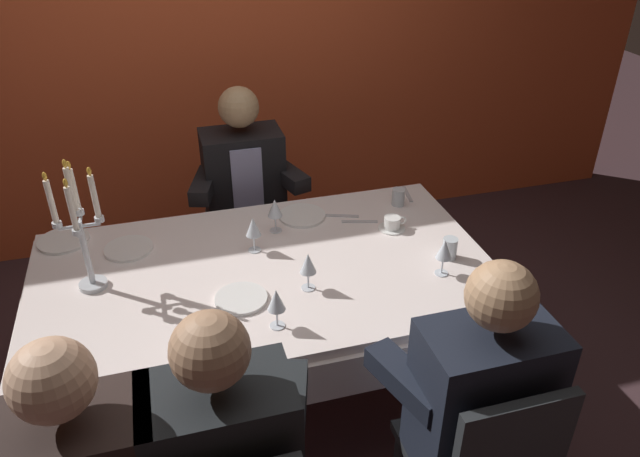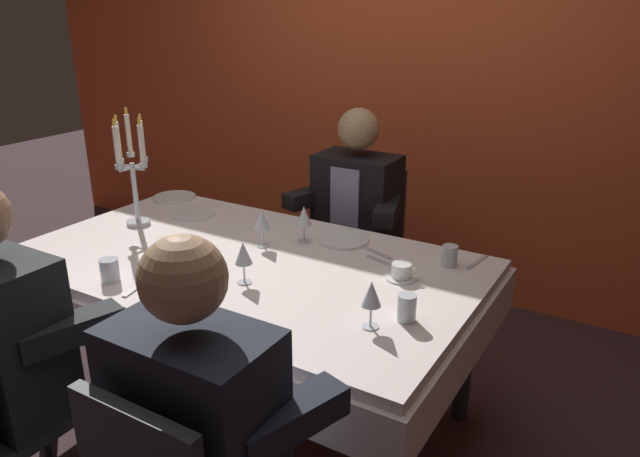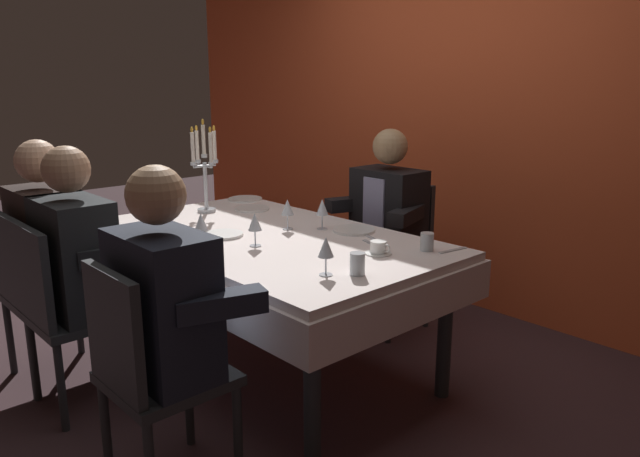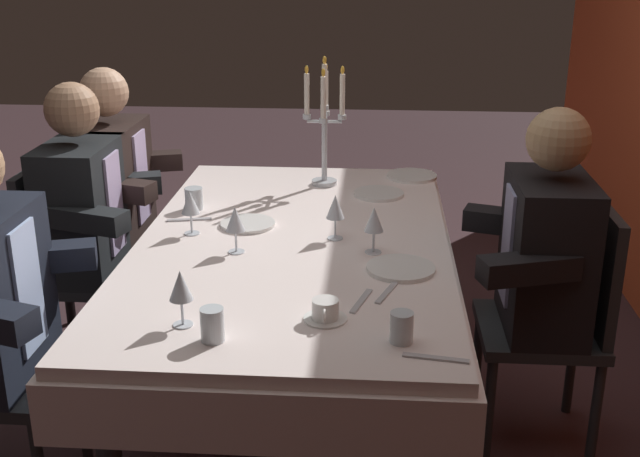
% 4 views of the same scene
% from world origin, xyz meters
% --- Properties ---
extents(ground_plane, '(12.00, 12.00, 0.00)m').
position_xyz_m(ground_plane, '(0.00, 0.00, 0.00)').
color(ground_plane, '#402B2E').
extents(back_wall, '(6.00, 0.12, 2.70)m').
position_xyz_m(back_wall, '(0.00, 1.66, 1.35)').
color(back_wall, '#DF552C').
rests_on(back_wall, ground_plane).
extents(dining_table, '(1.94, 1.14, 0.74)m').
position_xyz_m(dining_table, '(0.00, 0.00, 0.62)').
color(dining_table, white).
rests_on(dining_table, ground_plane).
extents(candelabra, '(0.19, 0.19, 0.56)m').
position_xyz_m(candelabra, '(-0.68, 0.07, 1.00)').
color(candelabra, silver).
rests_on(candelabra, dining_table).
extents(dinner_plate_0, '(0.22, 0.22, 0.01)m').
position_xyz_m(dinner_plate_0, '(-0.82, 0.45, 0.75)').
color(dinner_plate_0, white).
rests_on(dinner_plate_0, dining_table).
extents(dinner_plate_1, '(0.20, 0.20, 0.01)m').
position_xyz_m(dinner_plate_1, '(-0.13, -0.18, 0.75)').
color(dinner_plate_1, white).
rests_on(dinner_plate_1, dining_table).
extents(dinner_plate_2, '(0.21, 0.21, 0.01)m').
position_xyz_m(dinner_plate_2, '(-0.54, 0.30, 0.75)').
color(dinner_plate_2, white).
rests_on(dinner_plate_2, dining_table).
extents(dinner_plate_3, '(0.22, 0.22, 0.01)m').
position_xyz_m(dinner_plate_3, '(0.26, 0.38, 0.75)').
color(dinner_plate_3, white).
rests_on(dinner_plate_3, dining_table).
extents(wine_glass_0, '(0.07, 0.07, 0.16)m').
position_xyz_m(wine_glass_0, '(-0.01, 0.15, 0.85)').
color(wine_glass_0, silver).
rests_on(wine_glass_0, dining_table).
extents(wine_glass_1, '(0.07, 0.07, 0.16)m').
position_xyz_m(wine_glass_1, '(-0.03, -0.37, 0.85)').
color(wine_glass_1, silver).
rests_on(wine_glass_1, dining_table).
extents(wine_glass_2, '(0.07, 0.07, 0.16)m').
position_xyz_m(wine_glass_2, '(0.14, -0.18, 0.85)').
color(wine_glass_2, silver).
rests_on(wine_glass_2, dining_table).
extents(wine_glass_3, '(0.07, 0.07, 0.16)m').
position_xyz_m(wine_glass_3, '(0.11, 0.29, 0.85)').
color(wine_glass_3, silver).
rests_on(wine_glass_3, dining_table).
extents(wine_glass_4, '(0.07, 0.07, 0.16)m').
position_xyz_m(wine_glass_4, '(0.70, -0.23, 0.85)').
color(wine_glass_4, silver).
rests_on(wine_glass_4, dining_table).
extents(water_tumbler_0, '(0.06, 0.06, 0.09)m').
position_xyz_m(water_tumbler_0, '(0.78, -0.13, 0.79)').
color(water_tumbler_0, silver).
rests_on(water_tumbler_0, dining_table).
extents(water_tumbler_1, '(0.07, 0.07, 0.09)m').
position_xyz_m(water_tumbler_1, '(-0.31, -0.43, 0.78)').
color(water_tumbler_1, silver).
rests_on(water_tumbler_1, dining_table).
extents(water_tumbler_2, '(0.06, 0.06, 0.08)m').
position_xyz_m(water_tumbler_2, '(0.75, 0.37, 0.78)').
color(water_tumbler_2, silver).
rests_on(water_tumbler_2, dining_table).
extents(coffee_cup_0, '(0.13, 0.12, 0.06)m').
position_xyz_m(coffee_cup_0, '(0.63, 0.16, 0.77)').
color(coffee_cup_0, white).
rests_on(coffee_cup_0, dining_table).
extents(fork_0, '(0.17, 0.07, 0.01)m').
position_xyz_m(fork_0, '(0.44, 0.33, 0.74)').
color(fork_0, '#B7B7BC').
rests_on(fork_0, dining_table).
extents(fork_1, '(0.04, 0.17, 0.01)m').
position_xyz_m(fork_1, '(0.84, 0.45, 0.74)').
color(fork_1, '#B7B7BC').
rests_on(fork_1, dining_table).
extents(fork_2, '(0.17, 0.06, 0.01)m').
position_xyz_m(fork_2, '(0.51, 0.26, 0.74)').
color(fork_2, '#B7B7BC').
rests_on(fork_2, dining_table).
extents(spoon_3, '(0.05, 0.17, 0.01)m').
position_xyz_m(spoon_3, '(-0.17, -0.42, 0.74)').
color(spoon_3, '#B7B7BC').
rests_on(spoon_3, dining_table).
extents(seated_diner_1, '(0.63, 0.48, 1.24)m').
position_xyz_m(seated_diner_1, '(-0.30, -0.89, 0.74)').
color(seated_diner_1, '#272A2D').
rests_on(seated_diner_1, ground_plane).
extents(seated_diner_2, '(0.63, 0.48, 1.24)m').
position_xyz_m(seated_diner_2, '(0.06, 0.89, 0.74)').
color(seated_diner_2, '#272A2D').
rests_on(seated_diner_2, ground_plane).
extents(seated_diner_3, '(0.63, 0.48, 1.24)m').
position_xyz_m(seated_diner_3, '(0.53, -0.89, 0.74)').
color(seated_diner_3, '#272A2D').
rests_on(seated_diner_3, ground_plane).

